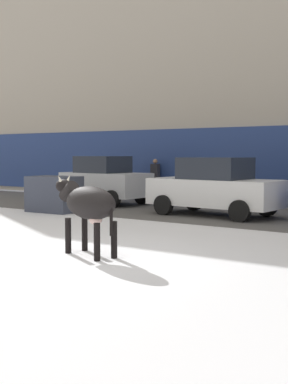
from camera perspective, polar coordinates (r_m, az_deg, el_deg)
The scene contains 7 objects.
ground_plane at distance 10.00m, azimuth -8.22°, elevation -7.07°, with size 120.00×120.00×0.00m, color white.
road_strip at distance 16.69m, azimuth 10.86°, elevation -2.53°, with size 60.00×5.60×0.01m, color #514F4C.
cow_black at distance 9.95m, azimuth -6.20°, elevation -1.33°, with size 1.93×0.94×1.54m.
car_silver_hatchback at distance 20.08m, azimuth -4.36°, elevation 1.31°, with size 3.62×2.13×1.86m.
car_white_sedan at distance 16.37m, azimuth 7.86°, elevation 0.55°, with size 4.32×2.22×1.84m.
pedestrian_near_billboard at distance 22.09m, azimuth 1.24°, elevation 1.47°, with size 0.36×0.24×1.73m.
dumpster at distance 17.58m, azimuth -9.91°, elevation -0.23°, with size 1.70×1.10×1.20m, color #383D4C.
Camera 1 is at (6.70, -7.16, 1.96)m, focal length 48.16 mm.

